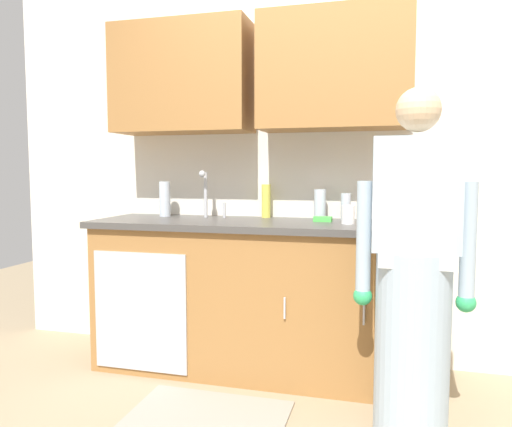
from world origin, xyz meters
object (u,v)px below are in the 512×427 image
bottle_soap (405,208)px  knife_on_counter (389,224)px  bottle_cleaner_spray (346,207)px  bottle_water_short (266,201)px  sink (204,222)px  bottle_water_tall (165,199)px  cup_by_sink (348,215)px  bottle_dish_liquid (320,204)px  person_at_sink (413,291)px  sponge (323,219)px

bottle_soap → knife_on_counter: bottle_soap is taller
bottle_cleaner_spray → bottle_water_short: bearing=176.1°
sink → bottle_soap: size_ratio=3.04×
bottle_water_tall → cup_by_sink: 1.26m
bottle_soap → bottle_water_tall: (-1.57, -0.03, 0.04)m
knife_on_counter → bottle_soap: bearing=-28.7°
bottle_dish_liquid → knife_on_counter: 0.49m
bottle_cleaner_spray → cup_by_sink: size_ratio=1.56×
person_at_sink → sponge: bearing=128.0°
person_at_sink → cup_by_sink: person_at_sink is taller
sink → knife_on_counter: (1.14, -0.02, 0.02)m
sink → bottle_cleaner_spray: (0.88, 0.19, 0.10)m
bottle_soap → knife_on_counter: bearing=-115.5°
bottle_dish_liquid → bottle_soap: bearing=-2.6°
bottle_soap → sponge: size_ratio=1.49×
bottle_dish_liquid → knife_on_counter: bottle_dish_liquid is taller
person_at_sink → cup_by_sink: bearing=122.3°
knife_on_counter → sponge: 0.40m
bottle_water_short → sponge: (0.40, -0.16, -0.10)m
bottle_soap → bottle_water_tall: size_ratio=0.69×
person_at_sink → bottle_soap: person_at_sink is taller
person_at_sink → bottle_dish_liquid: size_ratio=8.44×
sponge → bottle_water_tall: bearing=176.1°
bottle_soap → cup_by_sink: size_ratio=1.52×
person_at_sink → bottle_dish_liquid: bearing=124.9°
bottle_cleaner_spray → sink: bearing=-167.5°
bottle_water_tall → cup_by_sink: size_ratio=2.20×
bottle_cleaner_spray → knife_on_counter: bottle_cleaner_spray is taller
sponge → bottle_dish_liquid: bearing=105.4°
bottle_cleaner_spray → bottle_water_tall: bottle_water_tall is taller
knife_on_counter → sponge: sponge is taller
sink → cup_by_sink: (0.91, -0.03, 0.07)m
person_at_sink → bottle_water_tall: 1.78m
cup_by_sink → bottle_soap: bearing=32.3°
bottle_soap → bottle_water_short: bottle_water_short is taller
bottle_water_tall → knife_on_counter: 1.49m
bottle_dish_liquid → sponge: (0.04, -0.13, -0.08)m
person_at_sink → sponge: size_ratio=14.73×
person_at_sink → bottle_soap: 0.82m
sink → cup_by_sink: 0.91m
bottle_cleaner_spray → bottle_dish_liquid: bottle_dish_liquid is taller
bottle_cleaner_spray → knife_on_counter: (0.26, -0.22, -0.08)m
bottle_water_short → sponge: bottle_water_short is taller
cup_by_sink → bottle_water_short: bearing=155.0°
bottle_soap → knife_on_counter: (-0.10, -0.20, -0.08)m
bottle_cleaner_spray → cup_by_sink: bearing=-81.9°
bottle_cleaner_spray → bottle_water_short: size_ratio=0.77×
person_at_sink → knife_on_counter: 0.62m
sink → bottle_water_short: 0.44m
person_at_sink → knife_on_counter: person_at_sink is taller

